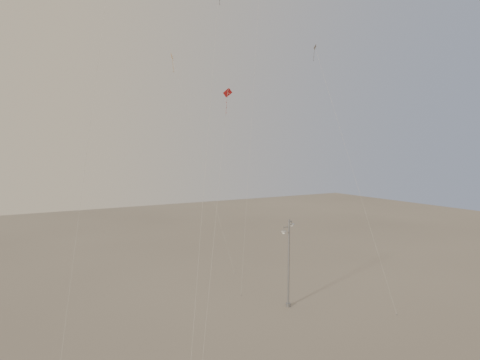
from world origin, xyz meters
TOP-DOWN VIEW (x-y plane):
  - ground at (0.00, 0.00)m, footprint 160.00×160.00m
  - street_lamp at (3.87, 6.51)m, footprint 1.57×0.73m
  - kite_1 at (-1.96, 9.92)m, footprint 10.77×17.73m
  - kite_2 at (4.71, 13.12)m, footprint 4.66×2.94m
  - kite_3 at (-3.50, 5.15)m, footprint 6.07×7.42m
  - kite_4 at (12.60, 10.68)m, footprint 2.32×14.20m
  - kite_5 at (0.62, 24.42)m, footprint 4.55×9.22m

SIDE VIEW (x-z plane):
  - ground at x=0.00m, z-range 0.00..0.00m
  - street_lamp at x=3.87m, z-range 0.27..8.42m
  - kite_3 at x=-3.50m, z-range 5.25..24.67m
  - kite_4 at x=12.60m, z-range 6.48..33.42m
  - kite_5 at x=0.62m, z-range 7.92..34.85m
  - kite_1 at x=-1.96m, z-range 7.12..38.41m
  - kite_2 at x=4.71m, z-range 11.41..48.08m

